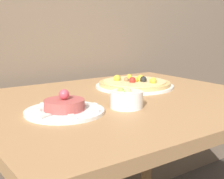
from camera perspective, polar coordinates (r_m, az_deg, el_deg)
The scene contains 4 objects.
dining_table at distance 1.15m, azimuth 1.98°, elevation -7.36°, with size 1.02×0.86×0.79m.
pizza_plate at distance 1.31m, azimuth 4.15°, elevation 1.03°, with size 0.33×0.33×0.05m.
tartare_plate at distance 0.93m, azimuth -8.69°, elevation -3.37°, with size 0.24×0.24×0.07m.
small_bowl at distance 0.98m, azimuth 2.65°, elevation -1.71°, with size 0.10×0.10×0.06m.
Camera 1 is at (-0.66, -0.44, 1.04)m, focal length 50.00 mm.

